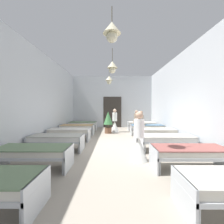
# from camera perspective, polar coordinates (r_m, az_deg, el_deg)

# --- Properties ---
(ground_plane) EXTENTS (6.74, 11.91, 0.10)m
(ground_plane) POSITION_cam_1_polar(r_m,az_deg,el_deg) (6.63, -0.03, -12.57)
(ground_plane) COLOR #9E9384
(room_shell) EXTENTS (6.54, 11.51, 4.02)m
(room_shell) POSITION_cam_1_polar(r_m,az_deg,el_deg) (7.74, 0.02, 4.95)
(room_shell) COLOR silver
(room_shell) RESTS_ON ground
(bed_left_row_1) EXTENTS (1.90, 0.84, 0.57)m
(bed_left_row_1) POSITION_cam_1_polar(r_m,az_deg,el_deg) (4.60, -27.07, -13.04)
(bed_left_row_1) COLOR #B7BCC1
(bed_left_row_1) RESTS_ON ground
(bed_right_row_1) EXTENTS (1.90, 0.84, 0.57)m
(bed_right_row_1) POSITION_cam_1_polar(r_m,az_deg,el_deg) (4.56, 26.79, -13.16)
(bed_right_row_1) COLOR #B7BCC1
(bed_right_row_1) RESTS_ON ground
(bed_left_row_2) EXTENTS (1.90, 0.84, 0.57)m
(bed_left_row_2) POSITION_cam_1_polar(r_m,az_deg,el_deg) (6.07, -19.79, -9.31)
(bed_left_row_2) COLOR #B7BCC1
(bed_left_row_2) RESTS_ON ground
(bed_right_row_2) EXTENTS (1.90, 0.84, 0.57)m
(bed_right_row_2) POSITION_cam_1_polar(r_m,az_deg,el_deg) (6.04, 19.71, -9.35)
(bed_right_row_2) COLOR #B7BCC1
(bed_right_row_2) RESTS_ON ground
(bed_left_row_3) EXTENTS (1.90, 0.84, 0.57)m
(bed_left_row_3) POSITION_cam_1_polar(r_m,az_deg,el_deg) (7.62, -15.48, -6.98)
(bed_left_row_3) COLOR #B7BCC1
(bed_left_row_3) RESTS_ON ground
(bed_right_row_3) EXTENTS (1.90, 0.84, 0.57)m
(bed_right_row_3) POSITION_cam_1_polar(r_m,az_deg,el_deg) (7.60, 15.54, -7.01)
(bed_right_row_3) COLOR #B7BCC1
(bed_right_row_3) RESTS_ON ground
(bed_left_row_4) EXTENTS (1.90, 0.84, 0.57)m
(bed_left_row_4) POSITION_cam_1_polar(r_m,az_deg,el_deg) (9.21, -12.67, -5.43)
(bed_left_row_4) COLOR #B7BCC1
(bed_left_row_4) RESTS_ON ground
(bed_right_row_4) EXTENTS (1.90, 0.84, 0.57)m
(bed_right_row_4) POSITION_cam_1_polar(r_m,az_deg,el_deg) (9.19, 12.82, -5.44)
(bed_right_row_4) COLOR #B7BCC1
(bed_right_row_4) RESTS_ON ground
(bed_left_row_5) EXTENTS (1.90, 0.84, 0.57)m
(bed_left_row_5) POSITION_cam_1_polar(r_m,az_deg,el_deg) (10.81, -10.69, -4.32)
(bed_left_row_5) COLOR #B7BCC1
(bed_left_row_5) RESTS_ON ground
(bed_right_row_5) EXTENTS (1.90, 0.84, 0.57)m
(bed_right_row_5) POSITION_cam_1_polar(r_m,az_deg,el_deg) (10.80, 10.92, -4.33)
(bed_right_row_5) COLOR #B7BCC1
(bed_right_row_5) RESTS_ON ground
(nurse_near_aisle) EXTENTS (0.52, 0.52, 1.49)m
(nurse_near_aisle) POSITION_cam_1_polar(r_m,az_deg,el_deg) (9.86, 1.01, -4.37)
(nurse_near_aisle) COLOR white
(nurse_near_aisle) RESTS_ON ground
(nurse_mid_aisle) EXTENTS (0.52, 0.52, 1.49)m
(nurse_mid_aisle) POSITION_cam_1_polar(r_m,az_deg,el_deg) (4.74, 10.02, -11.29)
(nurse_mid_aisle) COLOR white
(nurse_mid_aisle) RESTS_ON ground
(patient_seated_primary) EXTENTS (0.44, 0.44, 0.80)m
(patient_seated_primary) POSITION_cam_1_polar(r_m,az_deg,el_deg) (9.09, 10.66, -2.78)
(patient_seated_primary) COLOR gray
(patient_seated_primary) RESTS_ON bed_right_row_4
(patient_seated_secondary) EXTENTS (0.44, 0.44, 0.80)m
(patient_seated_secondary) POSITION_cam_1_polar(r_m,az_deg,el_deg) (10.75, 9.05, -2.05)
(patient_seated_secondary) COLOR gray
(patient_seated_secondary) RESTS_ON bed_right_row_5
(potted_plant) EXTENTS (0.56, 0.56, 1.34)m
(potted_plant) POSITION_cam_1_polar(r_m,az_deg,el_deg) (9.37, -1.44, -3.12)
(potted_plant) COLOR brown
(potted_plant) RESTS_ON ground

